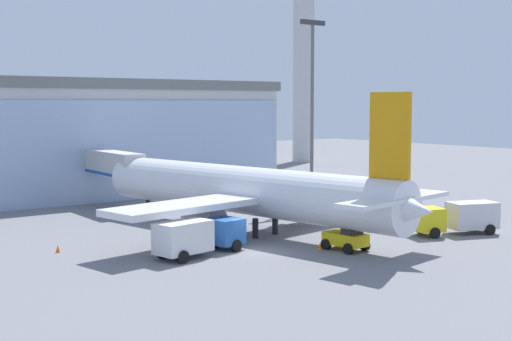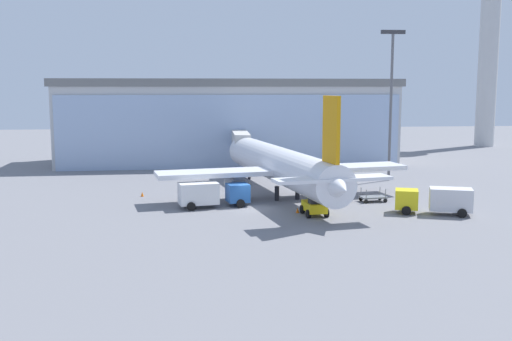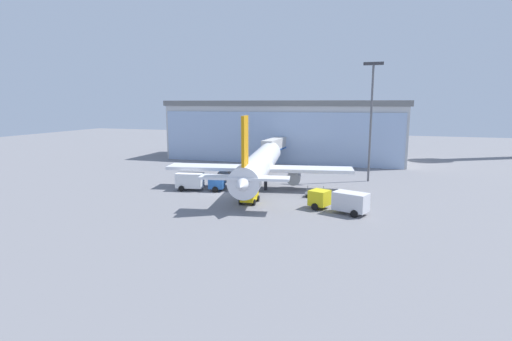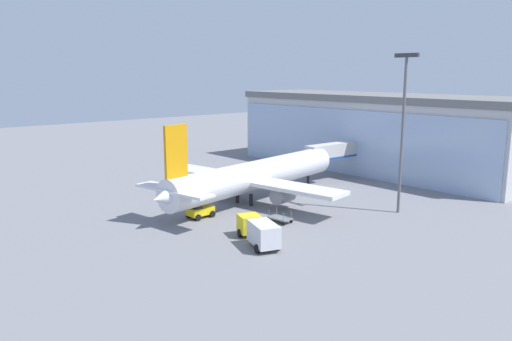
{
  "view_description": "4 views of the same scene",
  "coord_description": "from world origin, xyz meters",
  "views": [
    {
      "loc": [
        -30.64,
        -41.7,
        10.94
      ],
      "look_at": [
        6.29,
        8.2,
        5.03
      ],
      "focal_mm": 50.0,
      "sensor_mm": 36.0,
      "label": 1
    },
    {
      "loc": [
        -6.06,
        -60.15,
        12.54
      ],
      "look_at": [
        1.02,
        5.12,
        3.26
      ],
      "focal_mm": 42.0,
      "sensor_mm": 36.0,
      "label": 2
    },
    {
      "loc": [
        22.78,
        -52.64,
        13.25
      ],
      "look_at": [
        3.13,
        7.4,
        2.46
      ],
      "focal_mm": 28.0,
      "sensor_mm": 36.0,
      "label": 3
    },
    {
      "loc": [
        55.11,
        -36.58,
        17.41
      ],
      "look_at": [
        4.62,
        6.3,
        4.43
      ],
      "focal_mm": 35.0,
      "sensor_mm": 36.0,
      "label": 4
    }
  ],
  "objects": [
    {
      "name": "catering_truck",
      "position": [
        -4.08,
        1.25,
        1.47
      ],
      "size": [
        7.58,
        3.59,
        2.65
      ],
      "rotation": [
        0.0,
        0.0,
        0.19
      ],
      "color": "#2659A5",
      "rests_on": "ground"
    },
    {
      "name": "fuel_truck",
      "position": [
        17.83,
        -4.54,
        1.47
      ],
      "size": [
        7.62,
        4.5,
        2.65
      ],
      "rotation": [
        0.0,
        0.0,
        2.8
      ],
      "color": "yellow",
      "rests_on": "ground"
    },
    {
      "name": "control_tower",
      "position": [
        55.32,
        59.65,
        23.67
      ],
      "size": [
        7.59,
        7.59,
        39.77
      ],
      "color": "#BDBDBD",
      "rests_on": "ground"
    },
    {
      "name": "airplane",
      "position": [
        4.06,
        6.37,
        3.56
      ],
      "size": [
        28.86,
        35.45,
        11.69
      ],
      "rotation": [
        0.0,
        0.0,
        1.75
      ],
      "color": "silver",
      "rests_on": "ground"
    },
    {
      "name": "jet_bridge",
      "position": [
        1.09,
        27.63,
        4.57
      ],
      "size": [
        2.61,
        13.99,
        5.95
      ],
      "rotation": [
        0.0,
        0.0,
        1.54
      ],
      "color": "beige",
      "rests_on": "ground"
    },
    {
      "name": "pushback_tug",
      "position": [
        5.82,
        -3.77,
        0.97
      ],
      "size": [
        2.38,
        3.33,
        2.3
      ],
      "rotation": [
        0.0,
        0.0,
        1.65
      ],
      "color": "yellow",
      "rests_on": "ground"
    },
    {
      "name": "apron_light_mast",
      "position": [
        20.19,
        16.78,
        11.64
      ],
      "size": [
        3.2,
        0.4,
        19.75
      ],
      "color": "#59595E",
      "rests_on": "ground"
    },
    {
      "name": "safety_cone_nose",
      "position": [
        4.38,
        -2.42,
        0.28
      ],
      "size": [
        0.36,
        0.36,
        0.55
      ],
      "primitive_type": "cone",
      "color": "orange",
      "rests_on": "ground"
    },
    {
      "name": "baggage_cart",
      "position": [
        13.61,
        2.39,
        0.5
      ],
      "size": [
        2.97,
        1.92,
        1.5
      ],
      "rotation": [
        0.0,
        0.0,
        0.12
      ],
      "color": "slate",
      "rests_on": "ground"
    },
    {
      "name": "terminal_building",
      "position": [
        0.0,
        39.01,
        6.84
      ],
      "size": [
        55.1,
        17.63,
        13.67
      ],
      "rotation": [
        0.0,
        0.0,
        0.02
      ],
      "color": "#BBBBBB",
      "rests_on": "ground"
    },
    {
      "name": "safety_cone_wingtip",
      "position": [
        -11.76,
        8.25,
        0.28
      ],
      "size": [
        0.36,
        0.36,
        0.55
      ],
      "primitive_type": "cone",
      "color": "orange",
      "rests_on": "ground"
    },
    {
      "name": "ground",
      "position": [
        0.0,
        0.0,
        0.0
      ],
      "size": [
        240.0,
        240.0,
        0.0
      ],
      "primitive_type": "plane",
      "color": "slate"
    }
  ]
}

